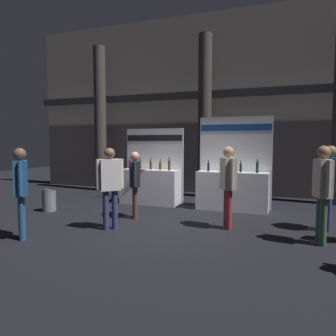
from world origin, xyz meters
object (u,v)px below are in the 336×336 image
at_px(visitor_7, 21,185).
at_px(exhibitor_booth_1, 233,187).
at_px(trash_bin, 49,200).
at_px(visitor_3, 323,186).
at_px(visitor_2, 135,178).
at_px(visitor_4, 228,179).
at_px(visitor_6, 110,181).
at_px(visitor_0, 330,180).
at_px(exhibitor_booth_0, 151,184).

bearing_deg(visitor_7, exhibitor_booth_1, -82.06).
bearing_deg(trash_bin, visitor_3, -4.83).
distance_m(visitor_2, visitor_4, 2.26).
bearing_deg(visitor_7, visitor_3, -116.15).
distance_m(trash_bin, visitor_6, 2.73).
relative_size(visitor_0, visitor_7, 1.02).
relative_size(visitor_2, visitor_4, 0.92).
distance_m(visitor_2, visitor_3, 4.06).
xyz_separation_m(exhibitor_booth_0, exhibitor_booth_1, (2.41, -0.02, 0.03)).
bearing_deg(exhibitor_booth_0, trash_bin, -137.59).
xyz_separation_m(exhibitor_booth_1, visitor_4, (0.23, -1.95, 0.42)).
distance_m(exhibitor_booth_1, visitor_4, 2.01).
relative_size(trash_bin, visitor_4, 0.34).
height_order(visitor_3, visitor_6, visitor_3).
bearing_deg(visitor_6, trash_bin, -68.32).
xyz_separation_m(visitor_2, visitor_7, (-1.22, -2.29, 0.08)).
bearing_deg(visitor_4, trash_bin, 60.67).
xyz_separation_m(visitor_0, visitor_4, (-1.96, -0.56, -0.02)).
height_order(exhibitor_booth_0, exhibitor_booth_1, exhibitor_booth_1).
bearing_deg(visitor_2, visitor_0, 69.51).
xyz_separation_m(exhibitor_booth_0, visitor_3, (4.39, -2.46, 0.45)).
xyz_separation_m(visitor_4, visitor_6, (-2.28, -0.92, -0.03)).
xyz_separation_m(exhibitor_booth_0, visitor_6, (0.36, -2.89, 0.42)).
relative_size(visitor_3, visitor_6, 1.04).
height_order(trash_bin, visitor_6, visitor_6).
distance_m(exhibitor_booth_1, visitor_7, 5.22).
relative_size(exhibitor_booth_0, visitor_4, 1.28).
xyz_separation_m(exhibitor_booth_0, visitor_7, (-0.83, -4.08, 0.44)).
bearing_deg(trash_bin, visitor_6, -21.91).
bearing_deg(visitor_7, visitor_4, -102.16).
height_order(visitor_2, visitor_4, visitor_4).
relative_size(visitor_0, visitor_2, 1.10).
xyz_separation_m(visitor_2, visitor_3, (4.00, -0.66, 0.09)).
distance_m(visitor_4, visitor_6, 2.46).
xyz_separation_m(exhibitor_booth_1, visitor_7, (-3.24, -4.07, 0.41)).
bearing_deg(visitor_3, exhibitor_booth_1, 19.97).
distance_m(trash_bin, visitor_0, 6.75).
distance_m(visitor_2, visitor_6, 1.10).
height_order(exhibitor_booth_0, visitor_2, exhibitor_booth_0).
relative_size(visitor_0, visitor_4, 1.01).
height_order(visitor_3, visitor_4, visitor_3).
height_order(exhibitor_booth_0, trash_bin, exhibitor_booth_0).
xyz_separation_m(trash_bin, visitor_2, (2.47, 0.11, 0.66)).
height_order(exhibitor_booth_1, visitor_3, exhibitor_booth_1).
bearing_deg(exhibitor_booth_1, exhibitor_booth_0, 179.60).
bearing_deg(visitor_4, visitor_3, -134.05).
xyz_separation_m(trash_bin, visitor_6, (2.44, -0.98, 0.73)).
bearing_deg(trash_bin, visitor_7, -60.00).
bearing_deg(visitor_6, visitor_7, -1.34).
bearing_deg(visitor_7, trash_bin, -13.48).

